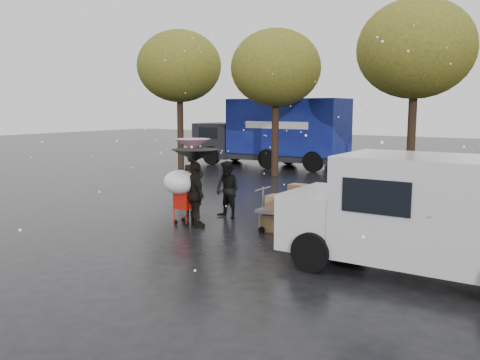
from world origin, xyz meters
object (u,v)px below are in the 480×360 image
Objects in this scene: vendor_cart at (292,205)px; blue_truck at (273,133)px; shopping_cart at (180,185)px; person_pink at (193,184)px; person_black at (196,195)px; white_van at (426,213)px.

blue_truck is (-7.51, 12.44, 1.03)m from vendor_cart.
blue_truck is at bearing 109.34° from shopping_cart.
person_pink is 1.08m from shopping_cart.
person_black is 5.90m from white_van.
person_black is 1.16× the size of shopping_cart.
person_pink is 1.22× the size of vendor_cart.
shopping_cart is 13.96m from blue_truck.
person_black is 2.53m from vendor_cart.
white_van is at bearing -32.30° from person_pink.
white_van is (3.41, -1.37, 0.43)m from vendor_cart.
white_van reaches higher than vendor_cart.
person_black is at bearing -68.82° from blue_truck.
person_black reaches higher than vendor_cart.
person_black is 0.35× the size of white_van.
person_black is 0.20× the size of blue_truck.
person_pink is at bearing 111.10° from shopping_cart.
white_van reaches higher than person_black.
vendor_cart is 14.57m from blue_truck.
white_van is 17.62m from blue_truck.
blue_truck is (-4.23, 12.16, 0.83)m from person_pink.
vendor_cart is 0.18× the size of blue_truck.
vendor_cart is at bearing -58.86° from blue_truck.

